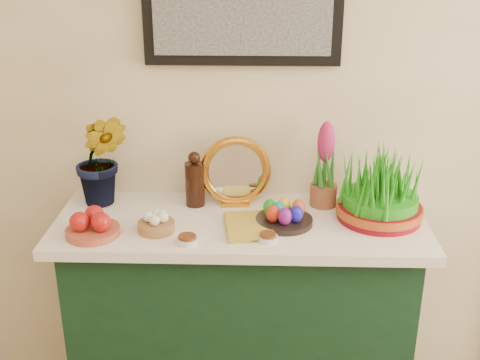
% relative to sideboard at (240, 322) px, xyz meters
% --- Properties ---
extents(sideboard, '(1.30, 0.45, 0.85)m').
position_rel_sideboard_xyz_m(sideboard, '(0.00, 0.00, 0.00)').
color(sideboard, '#12311D').
rests_on(sideboard, ground).
extents(tablecloth, '(1.40, 0.55, 0.04)m').
position_rel_sideboard_xyz_m(tablecloth, '(-0.00, 0.00, 0.45)').
color(tablecloth, silver).
rests_on(tablecloth, sideboard).
extents(hyacinth_green, '(0.25, 0.21, 0.50)m').
position_rel_sideboard_xyz_m(hyacinth_green, '(-0.55, 0.13, 0.71)').
color(hyacinth_green, '#297720').
rests_on(hyacinth_green, tablecloth).
extents(apple_bowl, '(0.23, 0.23, 0.10)m').
position_rel_sideboard_xyz_m(apple_bowl, '(-0.52, -0.15, 0.51)').
color(apple_bowl, '#AA4B32').
rests_on(apple_bowl, tablecloth).
extents(garlic_basket, '(0.16, 0.16, 0.07)m').
position_rel_sideboard_xyz_m(garlic_basket, '(-0.30, -0.11, 0.50)').
color(garlic_basket, '#95633C').
rests_on(garlic_basket, tablecloth).
extents(vinegar_cruet, '(0.08, 0.08, 0.22)m').
position_rel_sideboard_xyz_m(vinegar_cruet, '(-0.18, 0.13, 0.56)').
color(vinegar_cruet, black).
rests_on(vinegar_cruet, tablecloth).
extents(mirror, '(0.28, 0.09, 0.28)m').
position_rel_sideboard_xyz_m(mirror, '(-0.02, 0.14, 0.60)').
color(mirror, orange).
rests_on(mirror, tablecloth).
extents(book, '(0.18, 0.24, 0.03)m').
position_rel_sideboard_xyz_m(book, '(-0.05, -0.09, 0.48)').
color(book, gold).
rests_on(book, tablecloth).
extents(spice_dish_left, '(0.08, 0.08, 0.03)m').
position_rel_sideboard_xyz_m(spice_dish_left, '(-0.18, -0.20, 0.48)').
color(spice_dish_left, silver).
rests_on(spice_dish_left, tablecloth).
extents(spice_dish_right, '(0.07, 0.07, 0.03)m').
position_rel_sideboard_xyz_m(spice_dish_right, '(0.10, -0.17, 0.48)').
color(spice_dish_right, silver).
rests_on(spice_dish_right, tablecloth).
extents(egg_plate, '(0.27, 0.27, 0.09)m').
position_rel_sideboard_xyz_m(egg_plate, '(0.16, -0.04, 0.50)').
color(egg_plate, black).
rests_on(egg_plate, tablecloth).
extents(hyacinth_pink, '(0.11, 0.11, 0.35)m').
position_rel_sideboard_xyz_m(hyacinth_pink, '(0.32, 0.14, 0.62)').
color(hyacinth_pink, brown).
rests_on(hyacinth_pink, tablecloth).
extents(wheatgrass_sabzeh, '(0.32, 0.32, 0.26)m').
position_rel_sideboard_xyz_m(wheatgrass_sabzeh, '(0.52, 0.02, 0.58)').
color(wheatgrass_sabzeh, maroon).
rests_on(wheatgrass_sabzeh, tablecloth).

